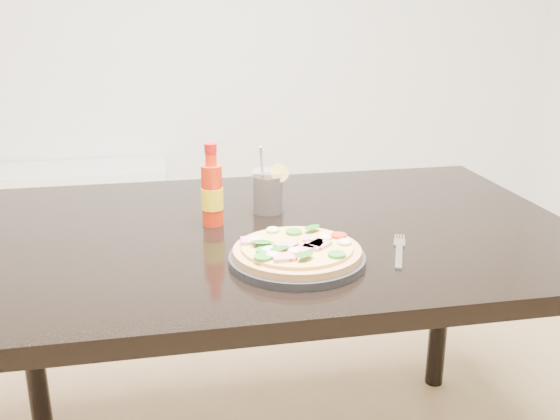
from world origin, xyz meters
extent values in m
cube|color=black|center=(0.12, 0.38, 0.73)|extent=(1.40, 0.90, 0.04)
cylinder|color=black|center=(-0.52, 0.77, 0.35)|extent=(0.06, 0.06, 0.71)
cylinder|color=black|center=(0.76, 0.77, 0.35)|extent=(0.06, 0.06, 0.71)
cylinder|color=#232326|center=(0.13, 0.17, 0.76)|extent=(0.27, 0.27, 0.02)
cylinder|color=tan|center=(0.13, 0.17, 0.77)|extent=(0.25, 0.25, 0.01)
cylinder|color=#DDCE60|center=(0.13, 0.17, 0.78)|extent=(0.22, 0.22, 0.01)
cube|color=#D48585|center=(0.09, 0.10, 0.79)|extent=(0.04, 0.04, 0.01)
cube|color=#D48585|center=(0.17, 0.18, 0.79)|extent=(0.05, 0.05, 0.01)
cube|color=#D48585|center=(0.11, 0.16, 0.79)|extent=(0.05, 0.05, 0.01)
cube|color=#D48585|center=(0.14, 0.14, 0.79)|extent=(0.05, 0.05, 0.01)
cube|color=#D48585|center=(0.16, 0.15, 0.79)|extent=(0.05, 0.05, 0.01)
cube|color=#D48585|center=(0.18, 0.15, 0.79)|extent=(0.05, 0.05, 0.01)
cube|color=#D48585|center=(0.05, 0.20, 0.79)|extent=(0.04, 0.04, 0.01)
cylinder|color=red|center=(0.10, 0.10, 0.79)|extent=(0.03, 0.03, 0.01)
cylinder|color=red|center=(0.13, 0.15, 0.79)|extent=(0.03, 0.03, 0.01)
cylinder|color=red|center=(0.17, 0.14, 0.79)|extent=(0.03, 0.03, 0.01)
cylinder|color=red|center=(0.23, 0.20, 0.79)|extent=(0.03, 0.03, 0.01)
cylinder|color=#307E2A|center=(0.14, 0.23, 0.79)|extent=(0.03, 0.03, 0.01)
cylinder|color=#307E2A|center=(0.19, 0.10, 0.79)|extent=(0.03, 0.03, 0.01)
cylinder|color=#307E2A|center=(0.06, 0.11, 0.79)|extent=(0.03, 0.03, 0.01)
cylinder|color=#307E2A|center=(0.07, 0.17, 0.79)|extent=(0.03, 0.03, 0.01)
cylinder|color=#307E2A|center=(0.06, 0.14, 0.79)|extent=(0.03, 0.03, 0.01)
ellipsoid|color=silver|center=(0.10, 0.25, 0.79)|extent=(0.03, 0.03, 0.01)
ellipsoid|color=silver|center=(0.12, 0.13, 0.79)|extent=(0.03, 0.03, 0.01)
ellipsoid|color=silver|center=(0.20, 0.19, 0.79)|extent=(0.03, 0.03, 0.01)
ellipsoid|color=silver|center=(0.07, 0.15, 0.79)|extent=(0.03, 0.03, 0.01)
ellipsoid|color=silver|center=(0.23, 0.16, 0.79)|extent=(0.03, 0.03, 0.01)
ellipsoid|color=silver|center=(0.06, 0.21, 0.79)|extent=(0.03, 0.03, 0.01)
ellipsoid|color=silver|center=(0.08, 0.12, 0.79)|extent=(0.03, 0.03, 0.01)
ellipsoid|color=#1A6417|center=(0.13, 0.09, 0.80)|extent=(0.04, 0.04, 0.00)
ellipsoid|color=#1A6417|center=(0.06, 0.17, 0.80)|extent=(0.04, 0.03, 0.00)
ellipsoid|color=#1A6417|center=(0.09, 0.13, 0.80)|extent=(0.04, 0.03, 0.00)
ellipsoid|color=#1A6417|center=(0.18, 0.24, 0.80)|extent=(0.05, 0.04, 0.00)
cylinder|color=red|center=(-0.01, 0.43, 0.82)|extent=(0.06, 0.06, 0.14)
cylinder|color=yellow|center=(-0.01, 0.43, 0.81)|extent=(0.05, 0.05, 0.05)
cylinder|color=red|center=(-0.01, 0.43, 0.91)|extent=(0.03, 0.03, 0.03)
cylinder|color=red|center=(-0.01, 0.43, 0.93)|extent=(0.03, 0.03, 0.02)
cylinder|color=black|center=(0.13, 0.50, 0.80)|extent=(0.07, 0.07, 0.09)
cylinder|color=silver|center=(0.13, 0.50, 0.80)|extent=(0.08, 0.08, 0.10)
cylinder|color=#F2E059|center=(0.16, 0.48, 0.85)|extent=(0.04, 0.01, 0.04)
cylinder|color=#B2B2B7|center=(0.12, 0.51, 0.83)|extent=(0.03, 0.06, 0.17)
cube|color=silver|center=(0.34, 0.15, 0.75)|extent=(0.06, 0.12, 0.00)
cube|color=silver|center=(0.37, 0.22, 0.75)|extent=(0.04, 0.05, 0.00)
cube|color=silver|center=(0.37, 0.26, 0.75)|extent=(0.01, 0.03, 0.00)
cube|color=silver|center=(0.38, 0.25, 0.75)|extent=(0.01, 0.03, 0.00)
cube|color=silver|center=(0.39, 0.25, 0.75)|extent=(0.01, 0.03, 0.00)
cube|color=silver|center=(0.39, 0.25, 0.75)|extent=(0.01, 0.03, 0.00)
cube|color=white|center=(-0.80, 2.07, 0.25)|extent=(1.40, 0.34, 0.50)
camera|label=1|loc=(-0.12, -0.94, 1.24)|focal=40.00mm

